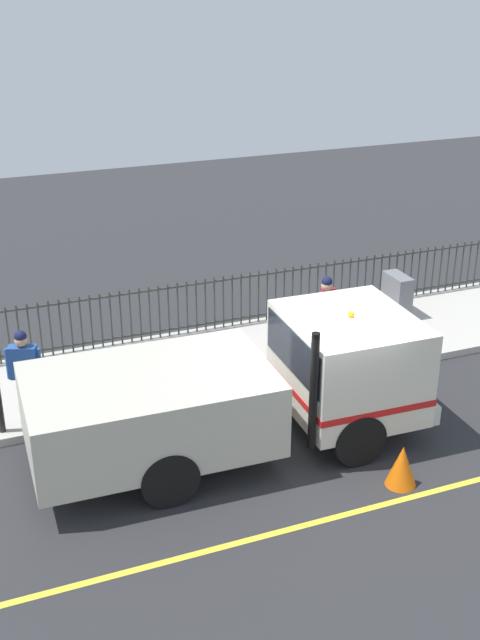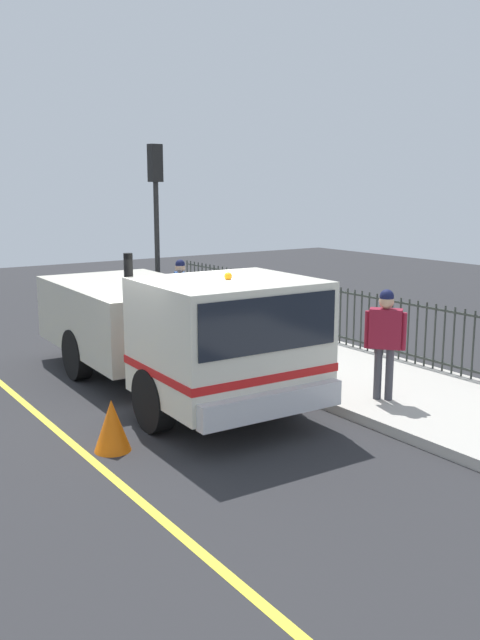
% 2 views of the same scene
% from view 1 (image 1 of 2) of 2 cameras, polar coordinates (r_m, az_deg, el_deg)
% --- Properties ---
extents(ground_plane, '(44.08, 44.08, 0.00)m').
position_cam_1_polar(ground_plane, '(14.44, 5.13, -8.98)').
color(ground_plane, '#2B2B2D').
rests_on(ground_plane, ground).
extents(sidewalk_slab, '(3.19, 20.04, 0.16)m').
position_cam_1_polar(sidewalk_slab, '(17.24, -0.15, -2.71)').
color(sidewalk_slab, '#B7B2A8').
rests_on(sidewalk_slab, ground).
extents(lane_marking, '(0.12, 18.03, 0.01)m').
position_cam_1_polar(lane_marking, '(13.06, 9.01, -13.23)').
color(lane_marking, yellow).
rests_on(lane_marking, ground).
extents(work_truck, '(2.66, 7.01, 2.59)m').
position_cam_1_polar(work_truck, '(13.79, 1.27, -4.52)').
color(work_truck, silver).
rests_on(work_truck, ground).
extents(worker_standing, '(0.51, 0.54, 1.82)m').
position_cam_1_polar(worker_standing, '(16.76, 6.16, 0.84)').
color(worker_standing, maroon).
rests_on(worker_standing, sidewalk_slab).
extents(pedestrian_distant, '(0.39, 0.61, 1.77)m').
position_cam_1_polar(pedestrian_distant, '(14.90, -15.21, -3.15)').
color(pedestrian_distant, '#264C99').
rests_on(pedestrian_distant, sidewalk_slab).
extents(iron_fence, '(0.04, 17.07, 1.26)m').
position_cam_1_polar(iron_fence, '(18.17, -1.84, 1.25)').
color(iron_fence, '#2D332D').
rests_on(iron_fence, sidewalk_slab).
extents(utility_cabinet, '(0.82, 0.39, 1.00)m').
position_cam_1_polar(utility_cabinet, '(19.32, 11.16, 1.78)').
color(utility_cabinet, slate).
rests_on(utility_cabinet, sidewalk_slab).
extents(traffic_cone, '(0.51, 0.51, 0.73)m').
position_cam_1_polar(traffic_cone, '(13.50, 11.52, -10.19)').
color(traffic_cone, orange).
rests_on(traffic_cone, ground).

